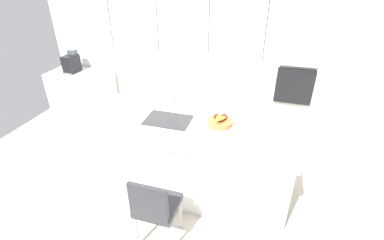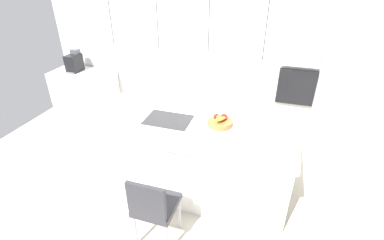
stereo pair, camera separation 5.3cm
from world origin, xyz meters
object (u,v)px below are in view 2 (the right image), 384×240
(chair_near, at_px, (154,206))
(oven, at_px, (296,87))
(coffee_machine, at_px, (74,62))
(fruit_bowl, at_px, (220,121))
(microwave, at_px, (302,55))

(chair_near, bearing_deg, oven, 63.16)
(coffee_machine, distance_m, oven, 3.82)
(fruit_bowl, distance_m, chair_near, 1.21)
(fruit_bowl, bearing_deg, chair_near, -112.04)
(fruit_bowl, xyz_separation_m, microwave, (0.87, 1.51, 0.44))
(oven, xyz_separation_m, chair_near, (-1.29, -2.54, -0.42))
(oven, relative_size, chair_near, 0.64)
(chair_near, bearing_deg, microwave, 63.16)
(coffee_machine, xyz_separation_m, oven, (3.81, 0.30, -0.11))
(coffee_machine, relative_size, chair_near, 0.43)
(microwave, distance_m, oven, 0.50)
(microwave, distance_m, chair_near, 2.99)
(microwave, xyz_separation_m, oven, (0.00, 0.00, -0.50))
(coffee_machine, xyz_separation_m, microwave, (3.81, 0.30, 0.39))
(microwave, bearing_deg, fruit_bowl, -119.91)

